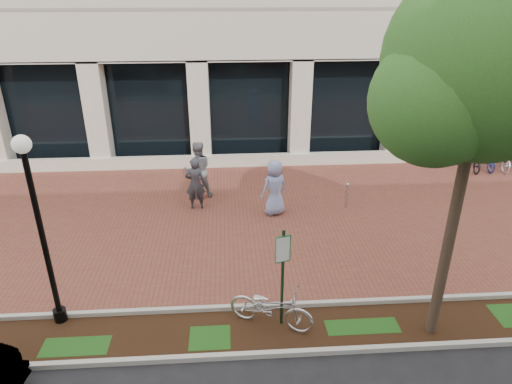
{
  "coord_description": "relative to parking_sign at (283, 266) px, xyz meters",
  "views": [
    {
      "loc": [
        -0.98,
        -12.93,
        6.89
      ],
      "look_at": [
        -0.15,
        -0.8,
        1.27
      ],
      "focal_mm": 32.0,
      "sensor_mm": 36.0,
      "label": 1
    }
  ],
  "objects": [
    {
      "name": "brick_plaza",
      "position": [
        -0.12,
        5.05,
        -1.51
      ],
      "size": [
        40.0,
        9.0,
        0.01
      ],
      "primitive_type": "cube",
      "color": "brown",
      "rests_on": "ground"
    },
    {
      "name": "curb_plaza_side",
      "position": [
        -0.12,
        0.55,
        -1.45
      ],
      "size": [
        40.0,
        0.12,
        0.12
      ],
      "primitive_type": "cube",
      "color": "#B0AFA6",
      "rests_on": "ground"
    },
    {
      "name": "pedestrian_right",
      "position": [
        0.4,
        5.29,
        -0.59
      ],
      "size": [
        1.06,
        0.92,
        1.83
      ],
      "primitive_type": "imported",
      "rotation": [
        0.0,
        0.0,
        3.59
      ],
      "color": "#8795CA",
      "rests_on": "ground"
    },
    {
      "name": "planting_strip",
      "position": [
        -0.12,
        -0.2,
        -1.51
      ],
      "size": [
        40.0,
        1.5,
        0.01
      ],
      "primitive_type": "cube",
      "color": "black",
      "rests_on": "ground"
    },
    {
      "name": "locked_bicycle",
      "position": [
        -0.23,
        -0.03,
        -1.01
      ],
      "size": [
        2.0,
        1.37,
        1.0
      ],
      "primitive_type": "imported",
      "rotation": [
        0.0,
        0.0,
        1.16
      ],
      "color": "silver",
      "rests_on": "ground"
    },
    {
      "name": "pedestrian_left",
      "position": [
        -2.15,
        5.85,
        -0.62
      ],
      "size": [
        0.67,
        0.46,
        1.78
      ],
      "primitive_type": "imported",
      "rotation": [
        0.0,
        0.0,
        3.19
      ],
      "color": "#2E2D33",
      "rests_on": "ground"
    },
    {
      "name": "street_tree",
      "position": [
        3.26,
        -0.43,
        3.99
      ],
      "size": [
        4.1,
        3.41,
        7.43
      ],
      "color": "#4B392B",
      "rests_on": "ground"
    },
    {
      "name": "curb_street_side",
      "position": [
        -0.12,
        -0.95,
        -1.45
      ],
      "size": [
        40.0,
        0.12,
        0.12
      ],
      "primitive_type": "cube",
      "color": "#B0AFA6",
      "rests_on": "ground"
    },
    {
      "name": "lamppost",
      "position": [
        -4.9,
        0.45,
        0.93
      ],
      "size": [
        0.36,
        0.36,
        4.32
      ],
      "color": "black",
      "rests_on": "ground"
    },
    {
      "name": "bollard",
      "position": [
        2.83,
        5.52,
        -1.05
      ],
      "size": [
        0.12,
        0.12,
        0.91
      ],
      "color": "#B8B8BD",
      "rests_on": "ground"
    },
    {
      "name": "ground",
      "position": [
        -0.12,
        5.05,
        -1.51
      ],
      "size": [
        120.0,
        120.0,
        0.0
      ],
      "primitive_type": "plane",
      "color": "black",
      "rests_on": "ground"
    },
    {
      "name": "parking_sign",
      "position": [
        0.0,
        0.0,
        0.0
      ],
      "size": [
        0.34,
        0.07,
        2.37
      ],
      "rotation": [
        0.0,
        0.0,
        0.29
      ],
      "color": "#13341B",
      "rests_on": "ground"
    },
    {
      "name": "bike_rack_cluster",
      "position": [
        9.87,
        8.67,
        -1.0
      ],
      "size": [
        3.04,
        1.94,
        1.08
      ],
      "rotation": [
        0.0,
        0.0,
        -0.07
      ],
      "color": "black",
      "rests_on": "ground"
    },
    {
      "name": "pedestrian_mid",
      "position": [
        -2.11,
        6.75,
        -0.5
      ],
      "size": [
        1.11,
        0.94,
        2.01
      ],
      "primitive_type": "imported",
      "rotation": [
        0.0,
        0.0,
        3.34
      ],
      "color": "slate",
      "rests_on": "ground"
    }
  ]
}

